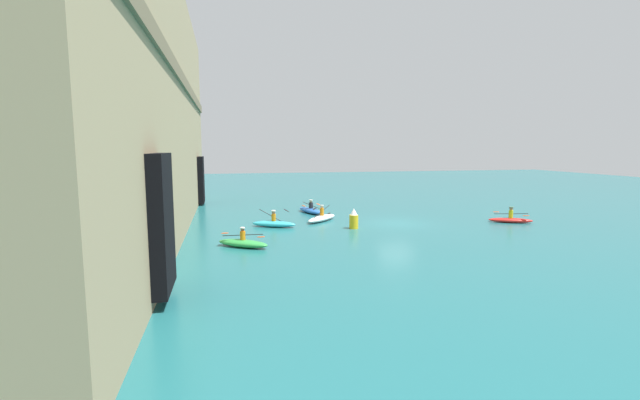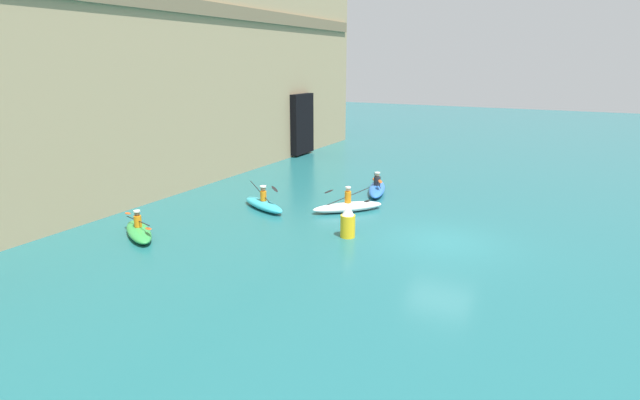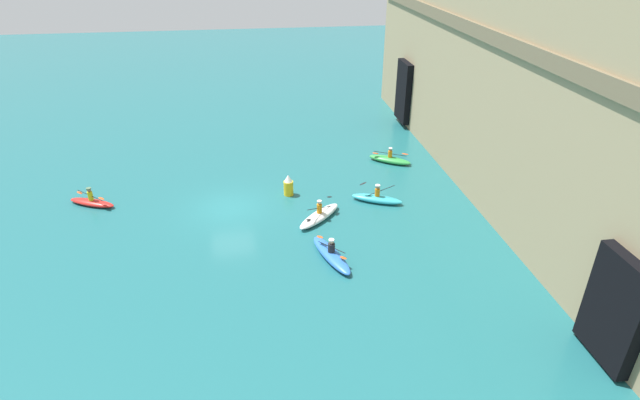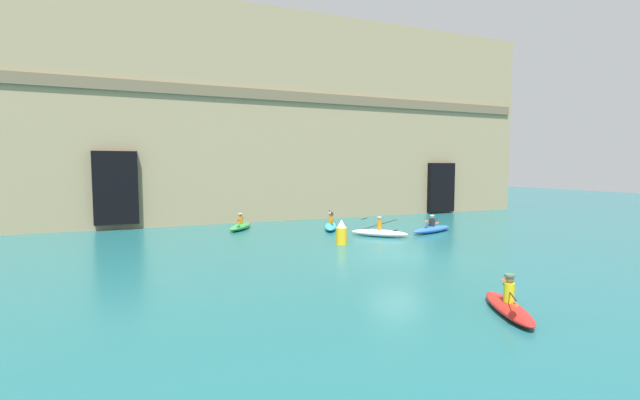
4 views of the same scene
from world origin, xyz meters
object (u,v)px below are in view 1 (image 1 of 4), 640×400
(kayak_green, at_px, (243,243))
(kayak_red, at_px, (511,220))
(kayak_blue, at_px, (311,210))
(marker_buoy, at_px, (354,219))
(kayak_white, at_px, (322,218))
(kayak_cyan, at_px, (274,223))

(kayak_green, bearing_deg, kayak_red, 44.58)
(kayak_blue, relative_size, marker_buoy, 2.75)
(kayak_red, height_order, kayak_white, kayak_white)
(marker_buoy, bearing_deg, kayak_white, 24.26)
(kayak_white, xyz_separation_m, kayak_cyan, (-1.49, 3.64, 0.00))
(kayak_red, xyz_separation_m, kayak_blue, (7.30, 12.90, 0.02))
(kayak_white, distance_m, kayak_cyan, 3.93)
(kayak_red, relative_size, marker_buoy, 2.22)
(kayak_cyan, xyz_separation_m, kayak_blue, (5.29, -3.60, -0.00))
(kayak_white, bearing_deg, kayak_green, -176.08)
(kayak_red, distance_m, marker_buoy, 11.45)
(kayak_white, xyz_separation_m, kayak_green, (-6.92, 5.90, -0.01))
(kayak_cyan, relative_size, kayak_blue, 0.84)
(kayak_red, xyz_separation_m, kayak_green, (-3.41, 18.76, 0.01))
(kayak_white, height_order, marker_buoy, marker_buoy)
(kayak_red, bearing_deg, kayak_white, -170.25)
(kayak_green, relative_size, kayak_cyan, 0.95)
(kayak_cyan, xyz_separation_m, marker_buoy, (-1.67, -5.06, 0.38))
(kayak_white, bearing_deg, kayak_red, -60.89)
(kayak_red, relative_size, kayak_blue, 0.81)
(kayak_green, bearing_deg, kayak_cyan, 101.68)
(kayak_white, relative_size, kayak_cyan, 0.98)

